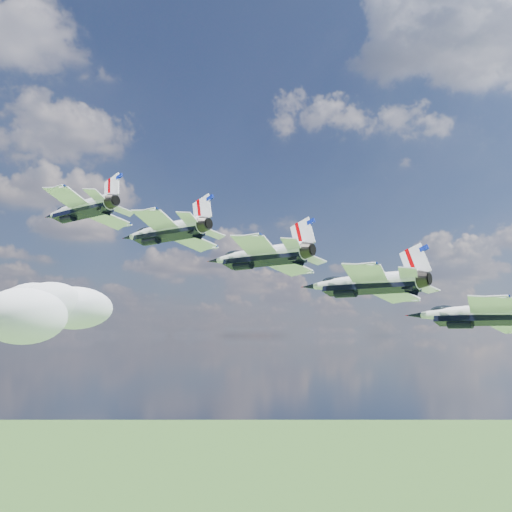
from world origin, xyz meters
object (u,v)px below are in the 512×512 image
jet_2 (256,256)px  jet_1 (162,232)px  jet_0 (78,209)px  jet_4 (477,314)px  jet_3 (360,283)px

jet_2 → jet_1: bearing=114.3°
jet_0 → jet_1: bearing=-65.7°
jet_2 → jet_4: jet_2 is taller
jet_1 → jet_3: 26.31m
jet_0 → jet_2: (18.57, -17.12, -7.36)m
jet_4 → jet_2: bearing=114.3°
jet_1 → jet_2: size_ratio=1.00×
jet_0 → jet_4: 52.61m
jet_4 → jet_3: bearing=114.3°
jet_0 → jet_4: size_ratio=1.00×
jet_0 → jet_1: size_ratio=1.00×
jet_1 → jet_2: jet_1 is taller
jet_3 → jet_4: size_ratio=1.00×
jet_0 → jet_1: 13.15m
jet_3 → jet_4: bearing=-65.7°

